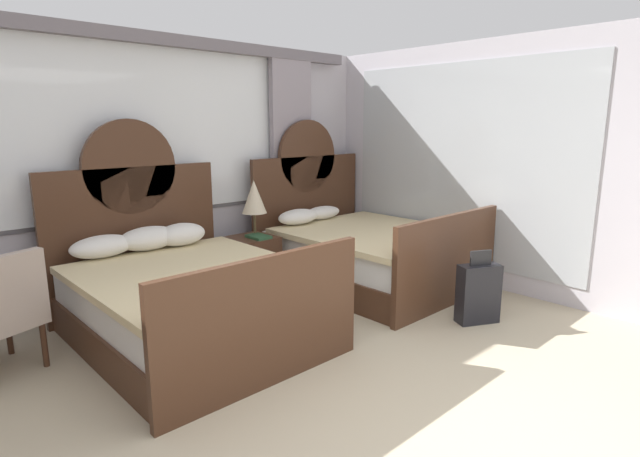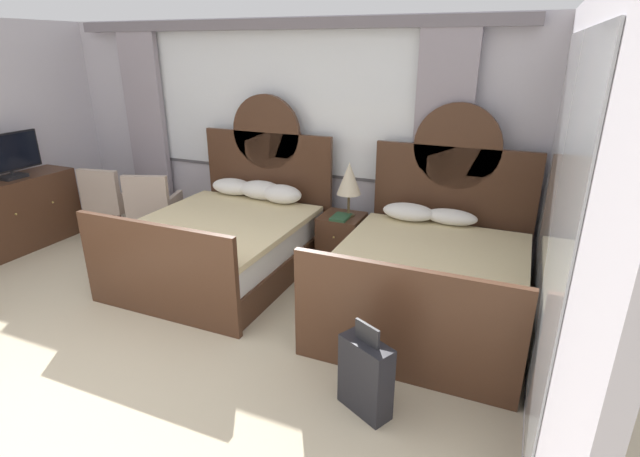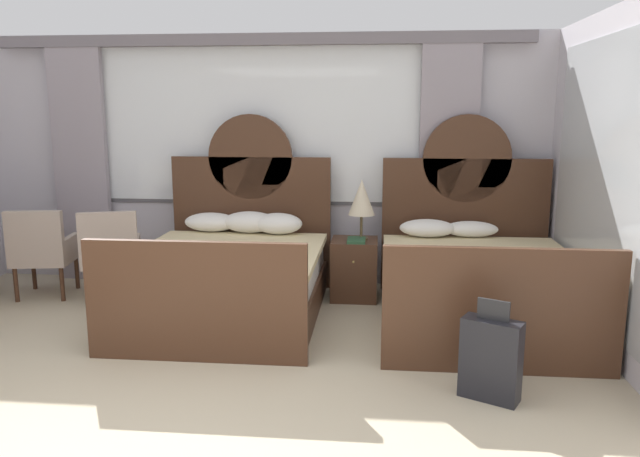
{
  "view_description": "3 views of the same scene",
  "coord_description": "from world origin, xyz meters",
  "px_view_note": "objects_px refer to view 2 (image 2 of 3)",
  "views": [
    {
      "loc": [
        -2.01,
        -1.26,
        1.82
      ],
      "look_at": [
        1.32,
        2.28,
        0.79
      ],
      "focal_mm": 27.96,
      "sensor_mm": 36.0,
      "label": 1
    },
    {
      "loc": [
        2.83,
        -1.68,
        2.39
      ],
      "look_at": [
        1.22,
        2.09,
        0.83
      ],
      "focal_mm": 26.99,
      "sensor_mm": 36.0,
      "label": 2
    },
    {
      "loc": [
        1.3,
        -2.97,
        1.9
      ],
      "look_at": [
        0.8,
        2.07,
        0.92
      ],
      "focal_mm": 34.33,
      "sensor_mm": 36.0,
      "label": 3
    }
  ],
  "objects_px": {
    "suitcase_on_floor": "(365,376)",
    "bed_near_window": "(227,239)",
    "book_on_nightstand": "(341,217)",
    "dresser_minibar": "(3,218)",
    "table_lamp_on_nightstand": "(349,179)",
    "tv_flatscreen": "(8,156)",
    "nightstand_between_beds": "(342,241)",
    "bed_near_mirror": "(430,276)",
    "armchair_by_window_left": "(153,205)",
    "armchair_by_window_centre": "(109,198)"
  },
  "relations": [
    {
      "from": "dresser_minibar",
      "to": "armchair_by_window_centre",
      "type": "bearing_deg",
      "value": 53.66
    },
    {
      "from": "dresser_minibar",
      "to": "nightstand_between_beds",
      "type": "bearing_deg",
      "value": 17.98
    },
    {
      "from": "armchair_by_window_left",
      "to": "book_on_nightstand",
      "type": "bearing_deg",
      "value": 4.41
    },
    {
      "from": "bed_near_window",
      "to": "table_lamp_on_nightstand",
      "type": "bearing_deg",
      "value": 28.54
    },
    {
      "from": "bed_near_mirror",
      "to": "book_on_nightstand",
      "type": "distance_m",
      "value": 1.26
    },
    {
      "from": "nightstand_between_beds",
      "to": "armchair_by_window_left",
      "type": "relative_size",
      "value": 0.66
    },
    {
      "from": "table_lamp_on_nightstand",
      "to": "armchair_by_window_centre",
      "type": "height_order",
      "value": "table_lamp_on_nightstand"
    },
    {
      "from": "suitcase_on_floor",
      "to": "bed_near_window",
      "type": "bearing_deg",
      "value": 144.15
    },
    {
      "from": "bed_near_mirror",
      "to": "nightstand_between_beds",
      "type": "bearing_deg",
      "value": 150.42
    },
    {
      "from": "armchair_by_window_centre",
      "to": "dresser_minibar",
      "type": "bearing_deg",
      "value": -126.34
    },
    {
      "from": "bed_near_window",
      "to": "armchair_by_window_centre",
      "type": "xyz_separation_m",
      "value": [
        -2.04,
        0.33,
        0.12
      ]
    },
    {
      "from": "armchair_by_window_left",
      "to": "armchair_by_window_centre",
      "type": "relative_size",
      "value": 1.0
    },
    {
      "from": "nightstand_between_beds",
      "to": "tv_flatscreen",
      "type": "bearing_deg",
      "value": -164.99
    },
    {
      "from": "book_on_nightstand",
      "to": "armchair_by_window_centre",
      "type": "xyz_separation_m",
      "value": [
        -3.19,
        -0.19,
        -0.12
      ]
    },
    {
      "from": "book_on_nightstand",
      "to": "dresser_minibar",
      "type": "relative_size",
      "value": 0.14
    },
    {
      "from": "bed_near_window",
      "to": "armchair_by_window_left",
      "type": "distance_m",
      "value": 1.36
    },
    {
      "from": "bed_near_window",
      "to": "armchair_by_window_centre",
      "type": "bearing_deg",
      "value": 170.73
    },
    {
      "from": "book_on_nightstand",
      "to": "tv_flatscreen",
      "type": "xyz_separation_m",
      "value": [
        -3.88,
        -0.94,
        0.54
      ]
    },
    {
      "from": "armchair_by_window_left",
      "to": "armchair_by_window_centre",
      "type": "distance_m",
      "value": 0.73
    },
    {
      "from": "bed_near_mirror",
      "to": "armchair_by_window_left",
      "type": "bearing_deg",
      "value": 174.33
    },
    {
      "from": "dresser_minibar",
      "to": "armchair_by_window_centre",
      "type": "xyz_separation_m",
      "value": [
        0.72,
        0.98,
        0.06
      ]
    },
    {
      "from": "dresser_minibar",
      "to": "armchair_by_window_left",
      "type": "distance_m",
      "value": 1.75
    },
    {
      "from": "bed_near_window",
      "to": "nightstand_between_beds",
      "type": "distance_m",
      "value": 1.29
    },
    {
      "from": "bed_near_mirror",
      "to": "tv_flatscreen",
      "type": "relative_size",
      "value": 2.7
    },
    {
      "from": "bed_near_window",
      "to": "suitcase_on_floor",
      "type": "xyz_separation_m",
      "value": [
        2.13,
        -1.54,
        -0.1
      ]
    },
    {
      "from": "table_lamp_on_nightstand",
      "to": "suitcase_on_floor",
      "type": "distance_m",
      "value": 2.49
    },
    {
      "from": "tv_flatscreen",
      "to": "suitcase_on_floor",
      "type": "bearing_deg",
      "value": -12.98
    },
    {
      "from": "dresser_minibar",
      "to": "tv_flatscreen",
      "type": "height_order",
      "value": "tv_flatscreen"
    },
    {
      "from": "bed_near_mirror",
      "to": "tv_flatscreen",
      "type": "xyz_separation_m",
      "value": [
        -4.99,
        -0.4,
        0.79
      ]
    },
    {
      "from": "bed_near_mirror",
      "to": "armchair_by_window_left",
      "type": "xyz_separation_m",
      "value": [
        -3.57,
        0.35,
        0.13
      ]
    },
    {
      "from": "nightstand_between_beds",
      "to": "armchair_by_window_centre",
      "type": "height_order",
      "value": "armchair_by_window_centre"
    },
    {
      "from": "bed_near_window",
      "to": "bed_near_mirror",
      "type": "distance_m",
      "value": 2.25
    },
    {
      "from": "bed_near_mirror",
      "to": "nightstand_between_beds",
      "type": "distance_m",
      "value": 1.3
    },
    {
      "from": "book_on_nightstand",
      "to": "armchair_by_window_left",
      "type": "height_order",
      "value": "armchair_by_window_left"
    },
    {
      "from": "book_on_nightstand",
      "to": "dresser_minibar",
      "type": "xyz_separation_m",
      "value": [
        -3.91,
        -1.17,
        -0.18
      ]
    },
    {
      "from": "armchair_by_window_left",
      "to": "dresser_minibar",
      "type": "bearing_deg",
      "value": -145.86
    },
    {
      "from": "bed_near_mirror",
      "to": "tv_flatscreen",
      "type": "bearing_deg",
      "value": -175.44
    },
    {
      "from": "tv_flatscreen",
      "to": "armchair_by_window_centre",
      "type": "height_order",
      "value": "tv_flatscreen"
    },
    {
      "from": "bed_near_window",
      "to": "dresser_minibar",
      "type": "height_order",
      "value": "bed_near_window"
    },
    {
      "from": "armchair_by_window_left",
      "to": "armchair_by_window_centre",
      "type": "height_order",
      "value": "same"
    },
    {
      "from": "tv_flatscreen",
      "to": "suitcase_on_floor",
      "type": "distance_m",
      "value": 5.06
    },
    {
      "from": "book_on_nightstand",
      "to": "tv_flatscreen",
      "type": "bearing_deg",
      "value": -166.36
    },
    {
      "from": "bed_near_mirror",
      "to": "armchair_by_window_left",
      "type": "relative_size",
      "value": 2.32
    },
    {
      "from": "bed_near_mirror",
      "to": "book_on_nightstand",
      "type": "xyz_separation_m",
      "value": [
        -1.1,
        0.55,
        0.25
      ]
    },
    {
      "from": "bed_near_mirror",
      "to": "dresser_minibar",
      "type": "xyz_separation_m",
      "value": [
        -5.02,
        -0.62,
        0.07
      ]
    },
    {
      "from": "table_lamp_on_nightstand",
      "to": "armchair_by_window_left",
      "type": "bearing_deg",
      "value": -172.89
    },
    {
      "from": "book_on_nightstand",
      "to": "tv_flatscreen",
      "type": "height_order",
      "value": "tv_flatscreen"
    },
    {
      "from": "book_on_nightstand",
      "to": "armchair_by_window_left",
      "type": "bearing_deg",
      "value": -175.59
    },
    {
      "from": "nightstand_between_beds",
      "to": "tv_flatscreen",
      "type": "xyz_separation_m",
      "value": [
        -3.86,
        -1.04,
        0.86
      ]
    },
    {
      "from": "bed_near_mirror",
      "to": "table_lamp_on_nightstand",
      "type": "distance_m",
      "value": 1.42
    }
  ]
}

